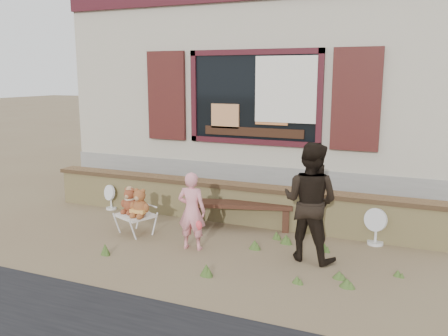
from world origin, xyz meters
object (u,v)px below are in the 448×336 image
at_px(bench, 240,209).
at_px(folding_chair, 135,216).
at_px(adult, 310,202).
at_px(teddy_bear_right, 140,202).
at_px(child, 192,211).
at_px(teddy_bear_left, 130,200).

bearing_deg(bench, folding_chair, -162.37).
bearing_deg(folding_chair, adult, 23.57).
height_order(folding_chair, teddy_bear_right, teddy_bear_right).
bearing_deg(bench, child, -120.00).
bearing_deg(teddy_bear_left, bench, 51.61).
bearing_deg(teddy_bear_right, folding_chair, 180.00).
height_order(bench, child, child).
relative_size(bench, teddy_bear_right, 3.84).
bearing_deg(bench, teddy_bear_right, -158.21).
height_order(bench, folding_chair, bench).
relative_size(teddy_bear_right, adult, 0.28).
distance_m(bench, folding_chair, 1.67).
bearing_deg(folding_chair, child, 10.89).
bearing_deg(teddy_bear_left, child, 9.69).
xyz_separation_m(teddy_bear_left, teddy_bear_right, (0.26, -0.11, 0.02)).
height_order(teddy_bear_right, child, child).
height_order(bench, teddy_bear_left, teddy_bear_left).
xyz_separation_m(folding_chair, teddy_bear_left, (-0.13, 0.05, 0.23)).
relative_size(child, adult, 0.70).
xyz_separation_m(bench, adult, (1.33, -0.85, 0.48)).
xyz_separation_m(teddy_bear_left, child, (1.23, -0.27, 0.04)).
height_order(bench, teddy_bear_right, teddy_bear_right).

